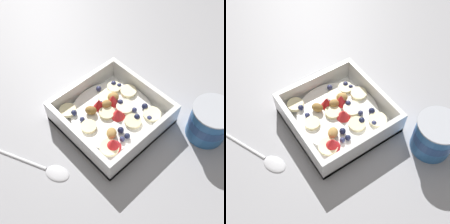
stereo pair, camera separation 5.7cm
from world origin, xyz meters
TOP-DOWN VIEW (x-y plane):
  - ground_plane at (0.00, 0.00)m, footprint 2.40×2.40m
  - fruit_bowl at (-0.01, 0.01)m, footprint 0.19×0.19m
  - spoon at (0.16, -0.00)m, footprint 0.09×0.17m
  - yogurt_cup at (-0.12, 0.16)m, footprint 0.08×0.08m

SIDE VIEW (x-z plane):
  - ground_plane at x=0.00m, z-range 0.00..0.00m
  - spoon at x=0.16m, z-range 0.00..0.01m
  - fruit_bowl at x=-0.01m, z-range -0.01..0.05m
  - yogurt_cup at x=-0.12m, z-range 0.00..0.08m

